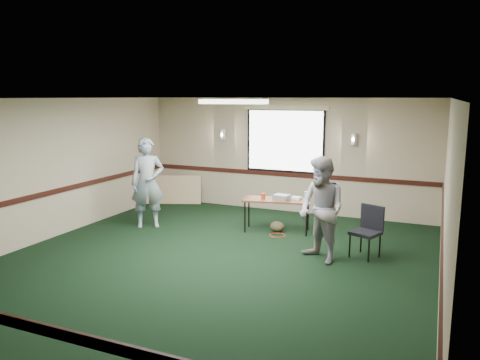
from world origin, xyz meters
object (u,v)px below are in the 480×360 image
at_px(projector, 282,197).
at_px(conference_chair, 368,227).
at_px(folding_table, 277,202).
at_px(person_left, 148,183).
at_px(person_right, 322,210).

bearing_deg(projector, conference_chair, -14.60).
distance_m(folding_table, conference_chair, 2.10).
height_order(folding_table, conference_chair, conference_chair).
height_order(folding_table, person_left, person_left).
bearing_deg(person_left, conference_chair, -36.81).
distance_m(folding_table, projector, 0.14).
xyz_separation_m(projector, conference_chair, (1.83, -0.81, -0.21)).
relative_size(folding_table, conference_chair, 1.61).
relative_size(folding_table, projector, 4.75).
bearing_deg(person_left, folding_table, -20.27).
xyz_separation_m(folding_table, person_left, (-2.61, -0.73, 0.32)).
relative_size(folding_table, person_left, 0.76).
distance_m(projector, conference_chair, 2.01).
bearing_deg(person_right, person_left, -153.52).
xyz_separation_m(person_left, person_right, (3.86, -0.64, -0.06)).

